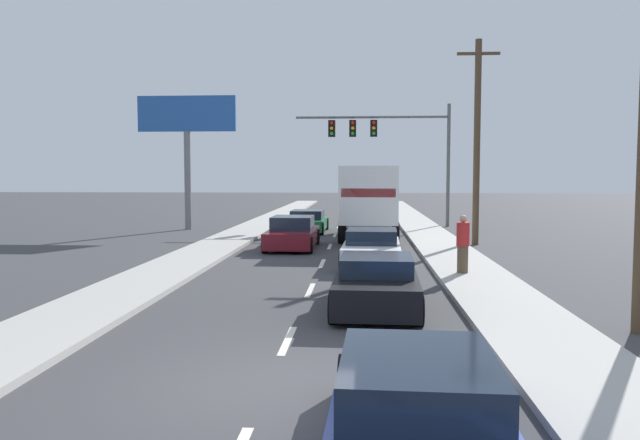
% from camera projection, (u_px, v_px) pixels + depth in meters
% --- Properties ---
extents(ground_plane, '(140.00, 140.00, 0.00)m').
position_uv_depth(ground_plane, '(337.00, 231.00, 33.80)').
color(ground_plane, '#3D3D3F').
extents(sidewalk_right, '(2.21, 80.00, 0.14)m').
position_uv_depth(sidewalk_right, '(434.00, 240.00, 28.51)').
color(sidewalk_right, '#B2AFA8').
rests_on(sidewalk_right, ground_plane).
extents(sidewalk_left, '(2.21, 80.00, 0.14)m').
position_uv_depth(sidewalk_left, '(233.00, 238.00, 29.13)').
color(sidewalk_left, '#B2AFA8').
rests_on(sidewalk_left, ground_plane).
extents(lane_markings, '(0.14, 57.00, 0.01)m').
position_uv_depth(lane_markings, '(333.00, 240.00, 28.92)').
color(lane_markings, silver).
rests_on(lane_markings, ground_plane).
extents(car_green, '(2.04, 4.21, 1.16)m').
position_uv_depth(car_green, '(308.00, 222.00, 33.04)').
color(car_green, '#196B38').
rests_on(car_green, ground_plane).
extents(car_maroon, '(1.99, 4.54, 1.32)m').
position_uv_depth(car_maroon, '(293.00, 234.00, 25.82)').
color(car_maroon, maroon).
rests_on(car_maroon, ground_plane).
extents(box_truck, '(2.79, 8.20, 3.39)m').
position_uv_depth(box_truck, '(369.00, 197.00, 29.34)').
color(box_truck, white).
rests_on(box_truck, ground_plane).
extents(car_white, '(2.09, 4.44, 1.22)m').
position_uv_depth(car_white, '(372.00, 249.00, 20.96)').
color(car_white, white).
rests_on(car_white, ground_plane).
extents(car_black, '(2.03, 4.35, 1.21)m').
position_uv_depth(car_black, '(377.00, 284.00, 14.22)').
color(car_black, black).
rests_on(car_black, ground_plane).
extents(car_blue, '(2.01, 4.46, 1.19)m').
position_uv_depth(car_blue, '(417.00, 412.00, 6.59)').
color(car_blue, '#1E389E').
rests_on(car_blue, ground_plane).
extents(traffic_signal_mast, '(8.98, 0.69, 7.11)m').
position_uv_depth(traffic_signal_mast, '(379.00, 136.00, 36.45)').
color(traffic_signal_mast, '#595B56').
rests_on(traffic_signal_mast, ground_plane).
extents(utility_pole_mid, '(1.80, 0.28, 8.75)m').
position_uv_depth(utility_pole_mid, '(477.00, 140.00, 26.76)').
color(utility_pole_mid, brown).
rests_on(utility_pole_mid, ground_plane).
extents(roadside_billboard, '(5.43, 0.36, 7.33)m').
position_uv_depth(roadside_billboard, '(187.00, 130.00, 34.32)').
color(roadside_billboard, slate).
rests_on(roadside_billboard, ground_plane).
extents(pedestrian_near_corner, '(0.38, 0.38, 1.71)m').
position_uv_depth(pedestrian_near_corner, '(463.00, 244.00, 18.43)').
color(pedestrian_near_corner, brown).
rests_on(pedestrian_near_corner, sidewalk_right).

